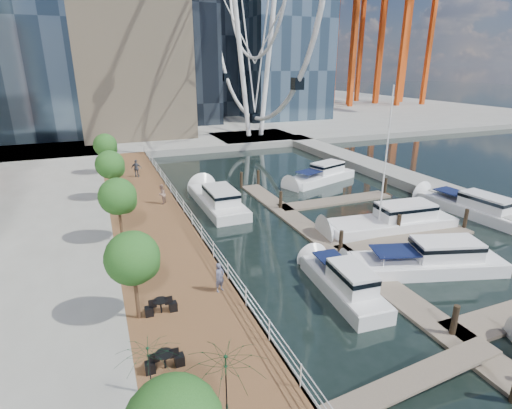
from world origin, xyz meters
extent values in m
plane|color=black|center=(0.00, 0.00, 0.00)|extent=(520.00, 520.00, 0.00)
cube|color=brown|center=(-9.00, 15.00, 0.50)|extent=(6.00, 60.00, 1.00)
cube|color=#595954|center=(-6.00, 15.00, 0.50)|extent=(0.25, 60.00, 1.00)
cube|color=gray|center=(0.00, 102.00, 0.50)|extent=(200.00, 114.00, 1.00)
cube|color=gray|center=(20.00, 20.00, 0.50)|extent=(4.00, 60.00, 1.00)
cube|color=gray|center=(14.00, 52.00, 0.50)|extent=(14.00, 12.00, 1.00)
cube|color=#6D6051|center=(3.00, 10.00, 0.10)|extent=(2.00, 32.00, 0.20)
cube|color=#6D6051|center=(9.00, 8.00, 0.10)|extent=(12.00, 2.00, 0.20)
cube|color=#6D6051|center=(9.00, 18.00, 0.10)|extent=(12.00, 2.00, 0.20)
cylinder|color=white|center=(11.50, 52.00, 14.00)|extent=(0.80, 0.80, 26.00)
cylinder|color=white|center=(16.50, 52.00, 14.00)|extent=(0.80, 0.80, 26.00)
cylinder|color=#3F2B1C|center=(-11.40, 4.00, 2.20)|extent=(0.20, 0.20, 2.40)
sphere|color=#265B1E|center=(-11.40, 4.00, 4.30)|extent=(2.60, 2.60, 2.60)
cylinder|color=#3F2B1C|center=(-11.40, 14.00, 2.20)|extent=(0.20, 0.20, 2.40)
sphere|color=#265B1E|center=(-11.40, 14.00, 4.30)|extent=(2.60, 2.60, 2.60)
cylinder|color=#3F2B1C|center=(-11.40, 24.00, 2.20)|extent=(0.20, 0.20, 2.40)
sphere|color=#265B1E|center=(-11.40, 24.00, 4.30)|extent=(2.60, 2.60, 2.60)
cylinder|color=#3F2B1C|center=(-11.40, 34.00, 2.20)|extent=(0.20, 0.20, 2.40)
sphere|color=#265B1E|center=(-11.40, 34.00, 4.30)|extent=(2.60, 2.60, 2.60)
imported|color=#4F526A|center=(-6.93, 4.89, 1.84)|extent=(0.73, 0.63, 1.69)
imported|color=gray|center=(-7.42, 20.98, 1.89)|extent=(1.05, 1.10, 1.79)
imported|color=#393D47|center=(-8.49, 31.22, 1.98)|extent=(1.24, 0.92, 1.96)
imported|color=#0D331B|center=(-9.16, -3.22, 2.35)|extent=(3.82, 3.86, 2.70)
imported|color=#0E351E|center=(-11.50, -1.22, 2.11)|extent=(2.48, 2.53, 2.22)
camera|label=1|loc=(-12.30, -13.77, 12.86)|focal=28.00mm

